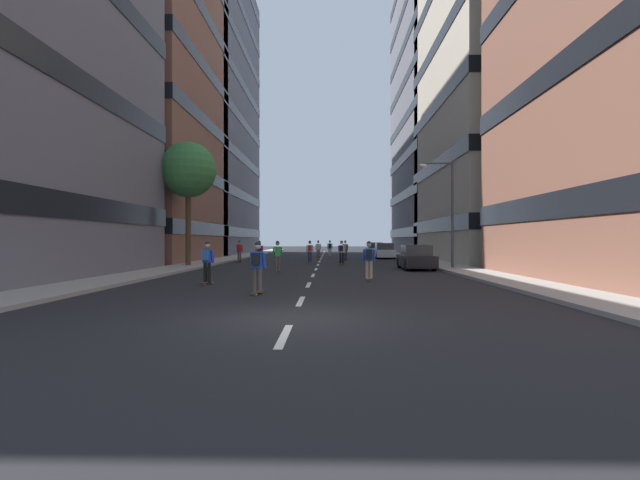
{
  "coord_description": "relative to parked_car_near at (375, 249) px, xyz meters",
  "views": [
    {
      "loc": [
        0.88,
        -10.81,
        1.84
      ],
      "look_at": [
        0.0,
        29.62,
        1.82
      ],
      "focal_mm": 26.0,
      "sensor_mm": 36.0,
      "label": 1
    }
  ],
  "objects": [
    {
      "name": "sidewalk_right",
      "position": [
        2.46,
        -10.89,
        -0.63
      ],
      "size": [
        2.52,
        81.28,
        0.14
      ],
      "primitive_type": "cube",
      "color": "#9E9991",
      "rests_on": "ground_plane"
    },
    {
      "name": "skater_8",
      "position": [
        -4.46,
        -20.8,
        0.32
      ],
      "size": [
        0.57,
        0.92,
        1.78
      ],
      "color": "brown",
      "rests_on": "ground_plane"
    },
    {
      "name": "skater_1",
      "position": [
        -12.76,
        -17.12,
        0.32
      ],
      "size": [
        0.56,
        0.92,
        1.78
      ],
      "color": "brown",
      "rests_on": "ground_plane"
    },
    {
      "name": "parked_car_near",
      "position": [
        0.0,
        0.0,
        0.0
      ],
      "size": [
        1.82,
        4.4,
        1.52
      ],
      "color": "silver",
      "rests_on": "ground_plane"
    },
    {
      "name": "building_right_mid",
      "position": [
        10.16,
        -14.93,
        14.7
      ],
      "size": [
        13.0,
        19.77,
        30.62
      ],
      "color": "#BCB29E",
      "rests_on": "ground_plane"
    },
    {
      "name": "street_tree_near",
      "position": [
        -14.83,
        -24.09,
        5.8
      ],
      "size": [
        3.72,
        3.72,
        8.26
      ],
      "color": "#4C3823",
      "rests_on": "sidewalk_left"
    },
    {
      "name": "building_right_far",
      "position": [
        10.16,
        3.55,
        17.61
      ],
      "size": [
        13.0,
        21.23,
        36.45
      ],
      "color": "slate",
      "rests_on": "ground_plane"
    },
    {
      "name": "skater_10",
      "position": [
        -3.92,
        -12.96,
        0.32
      ],
      "size": [
        0.56,
        0.92,
        1.78
      ],
      "color": "brown",
      "rests_on": "ground_plane"
    },
    {
      "name": "ground_plane",
      "position": [
        -6.19,
        -14.58,
        -0.7
      ],
      "size": [
        177.33,
        177.33,
        0.0
      ],
      "primitive_type": "plane",
      "color": "black"
    },
    {
      "name": "skater_3",
      "position": [
        -7.75,
        -39.45,
        0.32
      ],
      "size": [
        0.56,
        0.92,
        1.78
      ],
      "color": "brown",
      "rests_on": "ground_plane"
    },
    {
      "name": "skater_6",
      "position": [
        -8.3,
        -28.64,
        0.29
      ],
      "size": [
        0.56,
        0.92,
        1.78
      ],
      "color": "brown",
      "rests_on": "ground_plane"
    },
    {
      "name": "lane_markings",
      "position": [
        -6.19,
        -13.64,
        -0.7
      ],
      "size": [
        0.16,
        67.2,
        0.01
      ],
      "color": "silver",
      "rests_on": "ground_plane"
    },
    {
      "name": "building_left_far",
      "position": [
        -22.53,
        3.55,
        17.69
      ],
      "size": [
        13.0,
        23.82,
        36.6
      ],
      "color": "slate",
      "rests_on": "ground_plane"
    },
    {
      "name": "parked_car_far",
      "position": [
        0.0,
        -9.38,
        0.0
      ],
      "size": [
        1.82,
        4.4,
        1.52
      ],
      "color": "silver",
      "rests_on": "ground_plane"
    },
    {
      "name": "sidewalk_left",
      "position": [
        -14.83,
        -10.89,
        -0.63
      ],
      "size": [
        2.52,
        81.28,
        0.14
      ],
      "primitive_type": "cube",
      "color": "#9E9991",
      "rests_on": "ground_plane"
    },
    {
      "name": "skater_5",
      "position": [
        -5.33,
        -5.37,
        0.32
      ],
      "size": [
        0.53,
        0.9,
        1.78
      ],
      "color": "brown",
      "rests_on": "ground_plane"
    },
    {
      "name": "streetlamp_right",
      "position": [
        1.84,
        -26.41,
        3.44
      ],
      "size": [
        2.13,
        0.3,
        6.5
      ],
      "color": "#3F3F44",
      "rests_on": "sidewalk_right"
    },
    {
      "name": "skater_2",
      "position": [
        -3.56,
        -34.07,
        0.32
      ],
      "size": [
        0.55,
        0.91,
        1.78
      ],
      "color": "brown",
      "rests_on": "ground_plane"
    },
    {
      "name": "skater_9",
      "position": [
        -6.87,
        -19.11,
        0.32
      ],
      "size": [
        0.54,
        0.91,
        1.78
      ],
      "color": "brown",
      "rests_on": "ground_plane"
    },
    {
      "name": "building_left_mid",
      "position": [
        -22.53,
        -14.93,
        17.94
      ],
      "size": [
        13.0,
        17.45,
        37.1
      ],
      "color": "brown",
      "rests_on": "ground_plane"
    },
    {
      "name": "skater_7",
      "position": [
        -10.24,
        -22.77,
        0.32
      ],
      "size": [
        0.57,
        0.92,
        1.78
      ],
      "color": "brown",
      "rests_on": "ground_plane"
    },
    {
      "name": "skater_4",
      "position": [
        -6.46,
        -9.85,
        0.29
      ],
      "size": [
        0.54,
        0.91,
        1.78
      ],
      "color": "brown",
      "rests_on": "ground_plane"
    },
    {
      "name": "skater_0",
      "position": [
        -10.37,
        -36.02,
        0.32
      ],
      "size": [
        0.57,
        0.92,
        1.78
      ],
      "color": "brown",
      "rests_on": "ground_plane"
    },
    {
      "name": "parked_car_mid",
      "position": [
        0.0,
        -26.25,
        0.0
      ],
      "size": [
        1.82,
        4.4,
        1.52
      ],
      "color": "black",
      "rests_on": "ground_plane"
    }
  ]
}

